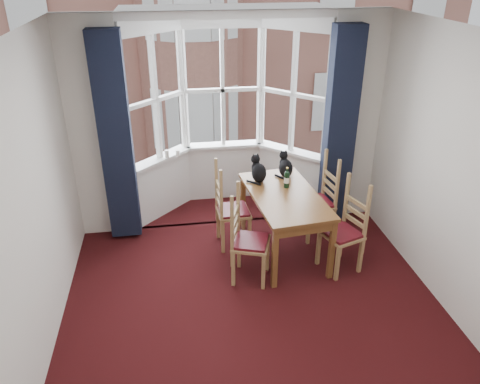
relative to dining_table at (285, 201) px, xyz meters
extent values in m
plane|color=black|center=(-0.55, -1.41, -0.70)|extent=(4.50, 4.50, 0.00)
plane|color=white|center=(-0.55, -1.41, 2.10)|extent=(4.50, 4.50, 0.00)
plane|color=silver|center=(-2.55, -1.41, 0.70)|extent=(0.00, 4.50, 4.50)
plane|color=silver|center=(1.45, -1.41, 0.70)|extent=(0.00, 4.50, 4.50)
cube|color=silver|center=(-2.20, 0.84, 0.70)|extent=(0.70, 0.12, 2.80)
cube|color=silver|center=(1.10, 0.84, 0.70)|extent=(0.70, 0.12, 2.80)
cube|color=black|center=(-1.97, 0.66, 0.65)|extent=(0.38, 0.22, 2.60)
cube|color=black|center=(0.87, 0.66, 0.65)|extent=(0.38, 0.22, 2.60)
cube|color=brown|center=(0.00, 0.00, 0.08)|extent=(0.93, 1.53, 0.04)
cube|color=brown|center=(-0.27, -0.71, -0.32)|extent=(0.07, 0.07, 0.76)
cube|color=brown|center=(-0.41, 0.64, -0.32)|extent=(0.07, 0.07, 0.76)
cube|color=brown|center=(0.41, -0.64, -0.32)|extent=(0.07, 0.07, 0.76)
cube|color=brown|center=(0.27, 0.71, -0.32)|extent=(0.07, 0.07, 0.76)
cube|color=#9E7D4C|center=(-0.50, -0.50, -0.22)|extent=(0.51, 0.53, 0.06)
cube|color=#4C0D14|center=(-0.50, -0.50, -0.21)|extent=(0.46, 0.48, 0.03)
cube|color=#9E7D4C|center=(-0.59, 0.25, -0.22)|extent=(0.42, 0.44, 0.06)
cube|color=#4C0D14|center=(-0.59, 0.25, -0.21)|extent=(0.38, 0.40, 0.03)
cube|color=#9E7D4C|center=(0.57, -0.48, -0.22)|extent=(0.52, 0.53, 0.06)
cube|color=#4C0D14|center=(0.57, -0.48, -0.21)|extent=(0.46, 0.48, 0.03)
cube|color=#9E7D4C|center=(0.50, 0.29, -0.22)|extent=(0.46, 0.47, 0.06)
cube|color=#4C0D14|center=(0.50, 0.29, -0.21)|extent=(0.41, 0.43, 0.03)
ellipsoid|color=black|center=(-0.24, 0.40, 0.21)|extent=(0.26, 0.30, 0.24)
sphere|color=black|center=(-0.27, 0.48, 0.37)|extent=(0.15, 0.15, 0.11)
cone|color=black|center=(-0.30, 0.47, 0.42)|extent=(0.05, 0.05, 0.05)
cone|color=black|center=(-0.25, 0.49, 0.42)|extent=(0.05, 0.05, 0.05)
ellipsoid|color=black|center=(0.13, 0.50, 0.21)|extent=(0.22, 0.26, 0.23)
sphere|color=black|center=(0.11, 0.58, 0.36)|extent=(0.13, 0.13, 0.11)
cone|color=black|center=(0.08, 0.58, 0.41)|extent=(0.05, 0.05, 0.05)
cone|color=black|center=(0.14, 0.59, 0.41)|extent=(0.05, 0.05, 0.05)
cylinder|color=black|center=(0.06, 0.18, 0.19)|extent=(0.07, 0.07, 0.19)
sphere|color=black|center=(0.06, 0.18, 0.28)|extent=(0.06, 0.06, 0.06)
cylinder|color=black|center=(0.06, 0.18, 0.32)|extent=(0.03, 0.03, 0.08)
cylinder|color=gold|center=(0.06, 0.18, 0.36)|extent=(0.03, 0.03, 0.02)
cylinder|color=silver|center=(0.06, 0.18, 0.20)|extent=(0.07, 0.07, 0.07)
cylinder|color=white|center=(-1.38, 1.19, 0.22)|extent=(0.06, 0.06, 0.10)
cylinder|color=white|center=(-1.23, 1.22, 0.21)|extent=(0.06, 0.06, 0.09)
plane|color=#333335|center=(-0.55, 30.84, -6.70)|extent=(80.00, 80.00, 0.00)
cube|color=#A76656|center=(-0.55, 12.84, 0.30)|extent=(18.00, 6.00, 14.00)
cylinder|color=#A76656|center=(-0.55, 9.84, 0.30)|extent=(3.20, 3.20, 14.00)
camera|label=1|loc=(-1.29, -4.86, 2.65)|focal=35.00mm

